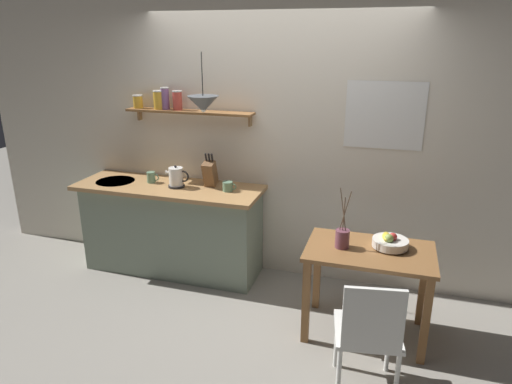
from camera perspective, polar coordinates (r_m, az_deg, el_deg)
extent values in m
plane|color=gray|center=(4.30, 0.32, -13.26)|extent=(14.00, 14.00, 0.00)
cube|color=silver|center=(4.33, 5.38, 6.28)|extent=(6.80, 0.10, 2.70)
cube|color=white|center=(4.14, 15.64, 9.11)|extent=(0.66, 0.01, 0.58)
cube|color=silver|center=(4.14, 15.64, 9.12)|extent=(0.60, 0.01, 0.52)
cube|color=gray|center=(4.70, -10.34, -4.66)|extent=(1.74, 0.52, 0.87)
cube|color=tan|center=(4.52, -10.79, 0.56)|extent=(1.83, 0.63, 0.04)
cylinder|color=#B7BABF|center=(4.79, -17.02, 1.26)|extent=(0.38, 0.38, 0.01)
cube|color=brown|center=(4.45, -8.30, 9.83)|extent=(1.26, 0.18, 0.02)
cube|color=#99754C|center=(4.80, -14.23, 9.36)|extent=(0.02, 0.06, 0.12)
cube|color=#99754C|center=(4.33, -0.73, 8.94)|extent=(0.02, 0.06, 0.12)
cylinder|color=gold|center=(4.70, -14.42, 10.75)|extent=(0.09, 0.09, 0.12)
cylinder|color=silver|center=(4.69, -14.48, 11.51)|extent=(0.10, 0.10, 0.01)
cylinder|color=gold|center=(4.58, -11.91, 11.06)|extent=(0.11, 0.11, 0.17)
cylinder|color=silver|center=(4.57, -11.98, 12.15)|extent=(0.12, 0.12, 0.01)
cylinder|color=#7F5689|center=(4.55, -11.19, 11.25)|extent=(0.08, 0.08, 0.20)
cylinder|color=silver|center=(4.53, -11.27, 12.55)|extent=(0.08, 0.08, 0.01)
cylinder|color=#BC4238|center=(4.49, -9.71, 11.07)|extent=(0.09, 0.09, 0.17)
cylinder|color=silver|center=(4.48, -9.78, 12.21)|extent=(0.09, 0.09, 0.01)
cube|color=brown|center=(3.64, 13.94, -7.17)|extent=(0.97, 0.61, 0.03)
cube|color=brown|center=(3.63, 6.21, -13.38)|extent=(0.06, 0.06, 0.70)
cube|color=brown|center=(3.61, 20.28, -14.78)|extent=(0.06, 0.06, 0.70)
cube|color=brown|center=(4.07, 7.60, -9.69)|extent=(0.06, 0.06, 0.70)
cube|color=brown|center=(4.05, 19.98, -10.90)|extent=(0.06, 0.06, 0.70)
cube|color=white|center=(3.24, 13.63, -16.42)|extent=(0.48, 0.49, 0.03)
cube|color=white|center=(2.95, 14.34, -15.05)|extent=(0.37, 0.09, 0.42)
cylinder|color=white|center=(3.54, 16.09, -17.78)|extent=(0.03, 0.03, 0.43)
cylinder|color=white|center=(3.50, 9.96, -17.73)|extent=(0.03, 0.03, 0.43)
cylinder|color=white|center=(3.26, 17.01, -21.55)|extent=(0.03, 0.03, 0.43)
cylinder|color=white|center=(3.21, 10.19, -21.57)|extent=(0.03, 0.03, 0.43)
cylinder|color=silver|center=(3.70, 16.25, -6.59)|extent=(0.12, 0.12, 0.01)
cylinder|color=silver|center=(3.68, 16.30, -6.07)|extent=(0.27, 0.27, 0.06)
ellipsoid|color=yellow|center=(3.66, 15.84, -5.31)|extent=(0.07, 0.15, 0.04)
sphere|color=red|center=(3.66, 16.61, -5.35)|extent=(0.06, 0.06, 0.06)
sphere|color=#8EA84C|center=(3.62, 16.16, -5.55)|extent=(0.07, 0.07, 0.07)
cylinder|color=brown|center=(3.60, 10.64, -5.71)|extent=(0.11, 0.11, 0.14)
cylinder|color=brown|center=(3.51, 10.74, -2.12)|extent=(0.07, 0.03, 0.33)
cylinder|color=brown|center=(3.51, 10.85, -2.70)|extent=(0.01, 0.01, 0.27)
cylinder|color=brown|center=(3.50, 11.04, -2.28)|extent=(0.08, 0.03, 0.32)
cylinder|color=black|center=(4.46, -9.82, 0.74)|extent=(0.16, 0.16, 0.02)
cylinder|color=white|center=(4.43, -9.88, 1.91)|extent=(0.13, 0.13, 0.17)
sphere|color=black|center=(4.40, -9.95, 3.13)|extent=(0.02, 0.02, 0.02)
cone|color=white|center=(4.46, -10.89, 2.42)|extent=(0.04, 0.04, 0.04)
torus|color=black|center=(4.40, -8.99, 1.93)|extent=(0.11, 0.02, 0.11)
cube|color=brown|center=(4.39, -5.73, 2.26)|extent=(0.11, 0.17, 0.26)
cylinder|color=black|center=(4.35, -6.22, 4.33)|extent=(0.02, 0.04, 0.08)
cylinder|color=black|center=(4.33, -5.85, 4.30)|extent=(0.02, 0.04, 0.08)
cylinder|color=black|center=(4.32, -5.47, 4.28)|extent=(0.02, 0.04, 0.08)
cylinder|color=slate|center=(4.63, -12.87, 1.80)|extent=(0.08, 0.08, 0.11)
torus|color=slate|center=(4.61, -12.35, 1.77)|extent=(0.07, 0.01, 0.07)
cylinder|color=slate|center=(4.27, -3.54, 0.69)|extent=(0.09, 0.09, 0.09)
torus|color=slate|center=(4.26, -2.84, 0.65)|extent=(0.06, 0.01, 0.06)
cylinder|color=black|center=(4.09, -6.71, 14.31)|extent=(0.01, 0.01, 0.37)
cone|color=#4C5156|center=(4.11, -6.57, 10.79)|extent=(0.28, 0.28, 0.14)
sphere|color=white|center=(4.12, -6.54, 10.09)|extent=(0.04, 0.04, 0.04)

